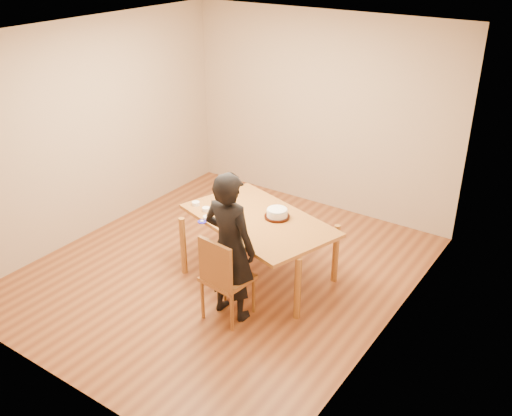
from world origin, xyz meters
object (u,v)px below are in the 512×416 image
Objects in this scene: dining_chair at (228,278)px; cake_plate at (277,217)px; cake at (277,213)px; dining_table at (259,220)px; person at (230,247)px.

dining_chair is 1.53× the size of cake_plate.
cake reaches higher than cake_plate.
cake reaches higher than dining_chair.
cake_plate is at bearing 95.86° from dining_chair.
dining_chair is 1.90× the size of cake.
dining_table is 3.86× the size of dining_chair.
cake reaches higher than dining_table.
dining_table is 5.93× the size of cake_plate.
dining_table is 0.21m from cake_plate.
cake is at bearing 0.00° from cake_plate.
dining_table is 1.06× the size of person.
dining_chair is 0.27× the size of person.
dining_table is 0.22m from cake.
cake_plate is at bearing -89.75° from person.
dining_chair is (0.15, -0.78, -0.28)m from dining_table.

